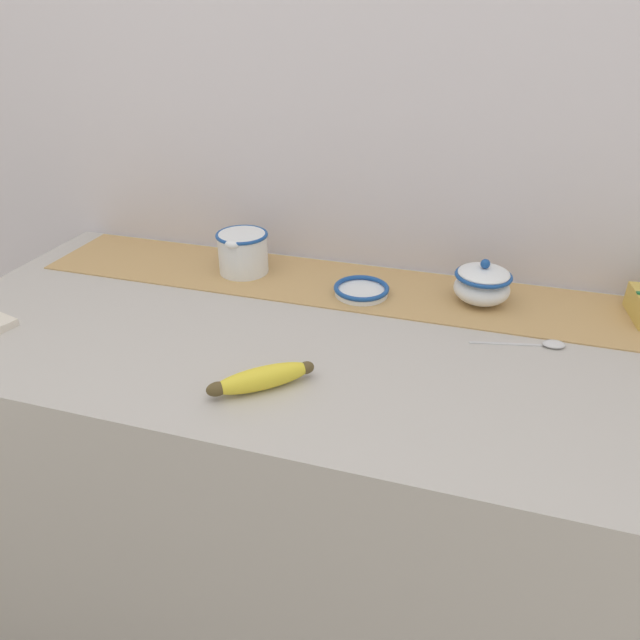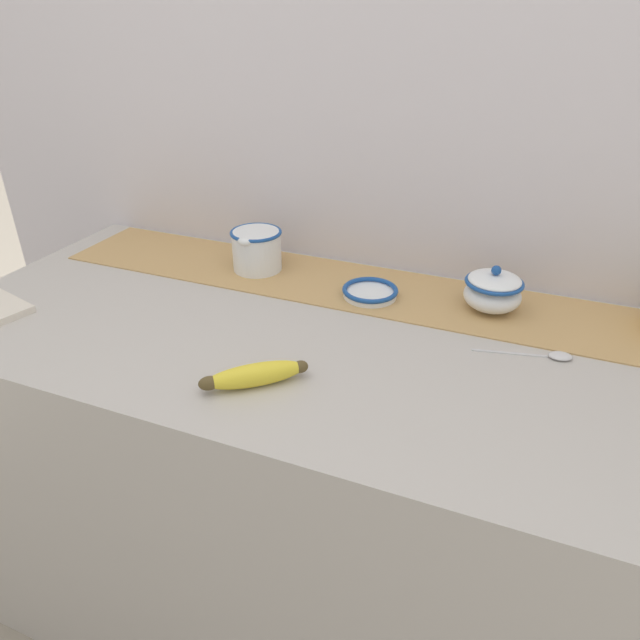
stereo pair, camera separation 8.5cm
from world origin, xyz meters
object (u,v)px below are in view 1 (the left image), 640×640
object	(u,v)px
cream_pitcher	(243,251)
small_dish	(361,290)
spoon	(548,344)
banana	(262,378)
sugar_bowl	(482,284)

from	to	relation	value
cream_pitcher	small_dish	world-z (taller)	cream_pitcher
cream_pitcher	spoon	world-z (taller)	cream_pitcher
banana	small_dish	bearing A→B (deg)	78.32
small_dish	banana	size ratio (longest dim) A/B	0.77
spoon	small_dish	bearing A→B (deg)	152.41
cream_pitcher	spoon	distance (m)	0.69
cream_pitcher	banana	distance (m)	0.47
sugar_bowl	banana	bearing A→B (deg)	-128.07
banana	spoon	world-z (taller)	banana
small_dish	spoon	world-z (taller)	small_dish
small_dish	banana	distance (m)	0.39
sugar_bowl	spoon	distance (m)	0.20
cream_pitcher	sugar_bowl	xyz separation A→B (m)	(0.54, -0.00, -0.01)
small_dish	banana	xyz separation A→B (m)	(-0.08, -0.38, 0.01)
sugar_bowl	small_dish	xyz separation A→B (m)	(-0.25, -0.04, -0.03)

